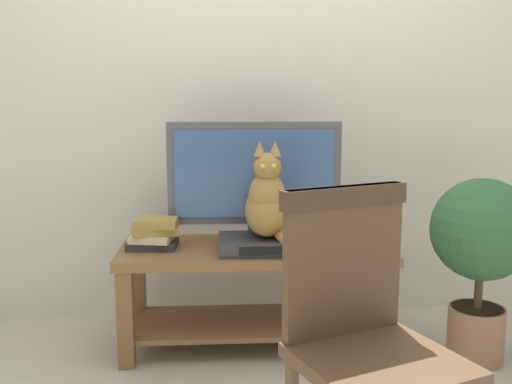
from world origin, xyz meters
TOP-DOWN VIEW (x-y plane):
  - back_wall at (0.00, 0.97)m, footprint 7.00×0.12m
  - tv_stand at (-0.08, 0.45)m, footprint 1.26×0.51m
  - tv at (-0.08, 0.52)m, footprint 0.82×0.20m
  - media_box at (-0.03, 0.36)m, footprint 0.43×0.25m
  - cat at (-0.03, 0.34)m, footprint 0.19×0.34m
  - wooden_chair at (0.16, -0.68)m, footprint 0.53×0.54m
  - book_stack at (-0.55, 0.45)m, footprint 0.25×0.21m
  - potted_plant at (0.91, 0.22)m, footprint 0.45×0.45m

SIDE VIEW (x-z plane):
  - tv_stand at x=-0.08m, z-range 0.09..0.58m
  - media_box at x=-0.03m, z-range 0.49..0.56m
  - potted_plant at x=0.91m, z-range 0.12..0.95m
  - wooden_chair at x=0.16m, z-range 0.08..1.01m
  - book_stack at x=-0.55m, z-range 0.49..0.63m
  - cat at x=-0.03m, z-range 0.50..0.94m
  - tv at x=-0.08m, z-range 0.51..1.09m
  - back_wall at x=0.00m, z-range 0.00..2.80m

